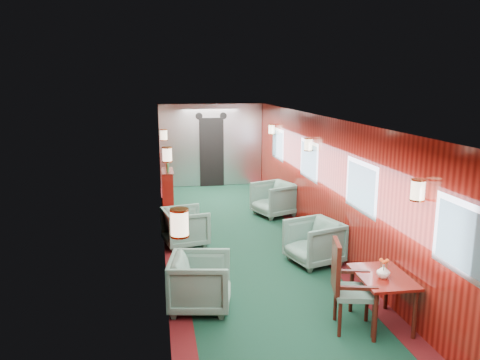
{
  "coord_description": "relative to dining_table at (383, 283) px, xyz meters",
  "views": [
    {
      "loc": [
        -1.58,
        -7.54,
        3.05
      ],
      "look_at": [
        0.0,
        1.2,
        1.15
      ],
      "focal_mm": 35.0,
      "sensor_mm": 36.0,
      "label": 1
    }
  ],
  "objects": [
    {
      "name": "flower_vase",
      "position": [
        -0.03,
        -0.07,
        0.19
      ],
      "size": [
        0.18,
        0.18,
        0.17
      ],
      "primitive_type": "imported",
      "rotation": [
        0.0,
        0.0,
        0.13
      ],
      "color": "silver",
      "rests_on": "dining_table"
    },
    {
      "name": "side_chair",
      "position": [
        -0.49,
        -0.01,
        0.06
      ],
      "size": [
        0.61,
        0.63,
        1.14
      ],
      "rotation": [
        0.0,
        0.0,
        -0.24
      ],
      "color": "#204B45",
      "rests_on": "ground"
    },
    {
      "name": "armchair_left_near",
      "position": [
        -2.21,
        0.84,
        -0.19
      ],
      "size": [
        0.95,
        0.93,
        0.75
      ],
      "primitive_type": "imported",
      "rotation": [
        0.0,
        0.0,
        1.39
      ],
      "color": "#204B45",
      "rests_on": "ground"
    },
    {
      "name": "windows_right",
      "position": [
        0.34,
        2.74,
        0.89
      ],
      "size": [
        0.02,
        8.6,
        0.8
      ],
      "color": "silver",
      "rests_on": "ground"
    },
    {
      "name": "armchair_right_far",
      "position": [
        -0.12,
        5.03,
        -0.17
      ],
      "size": [
        1.09,
        1.07,
        0.77
      ],
      "primitive_type": "imported",
      "rotation": [
        0.0,
        0.0,
        -1.2
      ],
      "color": "#204B45",
      "rests_on": "ground"
    },
    {
      "name": "dining_table",
      "position": [
        0.0,
        0.0,
        0.0
      ],
      "size": [
        0.66,
        0.91,
        0.67
      ],
      "rotation": [
        0.0,
        0.0,
        -0.04
      ],
      "color": "maroon",
      "rests_on": "ground"
    },
    {
      "name": "armchair_right_near",
      "position": [
        -0.16,
        2.11,
        -0.19
      ],
      "size": [
        1.01,
        0.99,
        0.74
      ],
      "primitive_type": "imported",
      "rotation": [
        0.0,
        0.0,
        -1.28
      ],
      "color": "#204B45",
      "rests_on": "ground"
    },
    {
      "name": "bulkhead",
      "position": [
        -1.15,
        8.41,
        0.63
      ],
      "size": [
        2.98,
        0.17,
        2.39
      ],
      "color": "silver",
      "rests_on": "ground"
    },
    {
      "name": "wall_sconces",
      "position": [
        -1.15,
        3.06,
        1.23
      ],
      "size": [
        2.97,
        7.97,
        0.25
      ],
      "color": "beige",
      "rests_on": "ground"
    },
    {
      "name": "armchair_left_far",
      "position": [
        -2.24,
        3.38,
        -0.2
      ],
      "size": [
        0.92,
        0.91,
        0.72
      ],
      "primitive_type": "imported",
      "rotation": [
        0.0,
        0.0,
        1.77
      ],
      "color": "#204B45",
      "rests_on": "ground"
    },
    {
      "name": "room",
      "position": [
        -1.15,
        2.49,
        1.08
      ],
      "size": [
        12.0,
        12.1,
        2.4
      ],
      "color": "#0D3020",
      "rests_on": "ground"
    },
    {
      "name": "credenza",
      "position": [
        -2.49,
        6.64,
        -0.13
      ],
      "size": [
        0.29,
        0.92,
        1.1
      ],
      "color": "maroon",
      "rests_on": "ground"
    }
  ]
}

